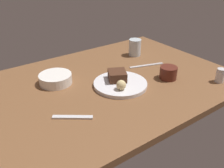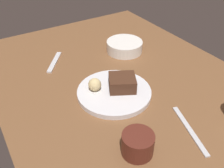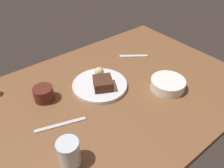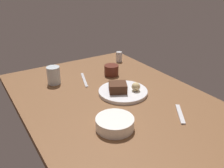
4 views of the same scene
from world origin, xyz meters
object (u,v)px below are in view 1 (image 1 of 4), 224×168
at_px(butter_knife, 147,65).
at_px(water_glass, 135,47).
at_px(chocolate_cake_slice, 117,76).
at_px(dessert_plate, 120,84).
at_px(dessert_spoon, 73,117).
at_px(salt_shaker, 220,75).
at_px(side_bowl, 56,79).
at_px(bread_roll, 121,85).
at_px(coffee_cup, 168,73).

bearing_deg(butter_knife, water_glass, 90.66).
xyz_separation_m(chocolate_cake_slice, water_glass, (0.29, 0.22, 0.01)).
relative_size(dessert_plate, chocolate_cake_slice, 2.85).
relative_size(dessert_spoon, butter_knife, 0.79).
bearing_deg(salt_shaker, water_glass, 101.93).
distance_m(water_glass, butter_knife, 0.17).
height_order(dessert_plate, side_bowl, side_bowl).
bearing_deg(bread_roll, dessert_plate, 55.62).
relative_size(water_glass, side_bowl, 0.63).
bearing_deg(salt_shaker, butter_knife, 114.43).
distance_m(bread_roll, water_glass, 0.45).
distance_m(dessert_spoon, butter_knife, 0.57).
bearing_deg(chocolate_cake_slice, side_bowl, 144.38).
height_order(bread_roll, salt_shaker, salt_shaker).
xyz_separation_m(dessert_plate, chocolate_cake_slice, (0.00, 0.03, 0.03)).
height_order(chocolate_cake_slice, butter_knife, chocolate_cake_slice).
height_order(coffee_cup, butter_knife, coffee_cup).
bearing_deg(dessert_spoon, water_glass, 66.85).
relative_size(chocolate_cake_slice, dessert_spoon, 0.57).
height_order(dessert_plate, coffee_cup, coffee_cup).
bearing_deg(dessert_spoon, chocolate_cake_slice, 59.17).
bearing_deg(coffee_cup, side_bowl, 149.46).
bearing_deg(dessert_spoon, butter_knife, 55.77).
bearing_deg(dessert_plate, side_bowl, 139.50).
xyz_separation_m(bread_roll, water_glass, (0.33, 0.30, 0.01)).
bearing_deg(salt_shaker, bread_roll, 156.56).
bearing_deg(side_bowl, coffee_cup, -30.54).
xyz_separation_m(chocolate_cake_slice, side_bowl, (-0.23, 0.17, -0.02)).
height_order(salt_shaker, side_bowl, salt_shaker).
distance_m(dessert_plate, side_bowl, 0.30).
height_order(chocolate_cake_slice, bread_roll, chocolate_cake_slice).
height_order(coffee_cup, dessert_spoon, coffee_cup).
relative_size(bread_roll, butter_knife, 0.22).
bearing_deg(salt_shaker, dessert_spoon, 168.08).
height_order(dessert_plate, butter_knife, dessert_plate).
bearing_deg(dessert_spoon, salt_shaker, 24.74).
relative_size(chocolate_cake_slice, butter_knife, 0.45).
distance_m(chocolate_cake_slice, coffee_cup, 0.25).
distance_m(water_glass, dessert_spoon, 0.68).
distance_m(salt_shaker, butter_knife, 0.37).
bearing_deg(dessert_spoon, dessert_plate, 54.46).
relative_size(side_bowl, dessert_spoon, 1.00).
bearing_deg(side_bowl, butter_knife, -12.04).
bearing_deg(butter_knife, dessert_spoon, -142.97).
distance_m(side_bowl, dessert_spoon, 0.30).
xyz_separation_m(water_glass, butter_knife, (-0.05, -0.16, -0.04)).
distance_m(salt_shaker, coffee_cup, 0.24).
height_order(bread_roll, coffee_cup, same).
bearing_deg(dessert_plate, salt_shaker, -31.08).
relative_size(salt_shaker, dessert_spoon, 0.45).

